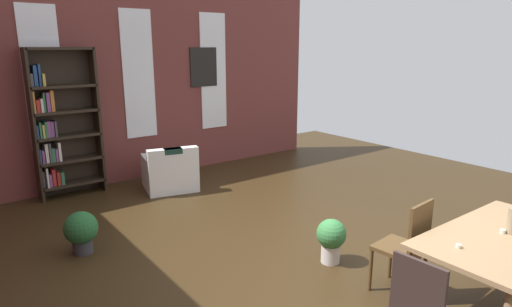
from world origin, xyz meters
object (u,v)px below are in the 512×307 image
dining_table (505,246)px  armchair_white (170,173)px  bookshelf_tall (61,125)px  potted_plant_corner (331,238)px  potted_plant_by_shelf (81,230)px  dining_chair_far_left (407,245)px

dining_table → armchair_white: (-0.73, 4.89, -0.38)m
dining_table → bookshelf_tall: 6.02m
potted_plant_corner → potted_plant_by_shelf: bearing=138.3°
dining_chair_far_left → dining_table: bearing=-61.9°
dining_chair_far_left → potted_plant_corner: 0.89m
dining_chair_far_left → armchair_white: dining_chair_far_left is taller
dining_chair_far_left → armchair_white: (-0.36, 4.20, -0.23)m
dining_chair_far_left → potted_plant_corner: bearing=96.2°
dining_chair_far_left → armchair_white: size_ratio=0.98×
potted_plant_corner → armchair_white: bearing=94.5°
dining_table → potted_plant_by_shelf: 4.28m
dining_table → potted_plant_by_shelf: (-2.56, 3.41, -0.38)m
bookshelf_tall → potted_plant_by_shelf: (-0.39, -2.19, -0.85)m
armchair_white → potted_plant_corner: (0.27, -3.35, 0.01)m
dining_table → bookshelf_tall: size_ratio=0.73×
armchair_white → dining_table: bearing=-81.5°
dining_table → armchair_white: bearing=98.5°
armchair_white → potted_plant_by_shelf: size_ratio=1.95×
armchair_white → dining_chair_far_left: bearing=-85.1°
dining_table → armchair_white: armchair_white is taller
dining_chair_far_left → potted_plant_by_shelf: 3.51m
dining_table → armchair_white: 4.96m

